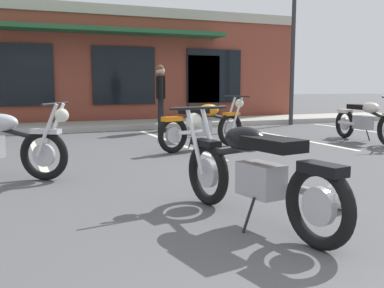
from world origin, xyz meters
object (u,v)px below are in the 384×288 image
at_px(motorcycle_foreground_classic, 253,170).
at_px(parking_lot_lamp_post, 296,18).
at_px(motorcycle_red_sportbike, 366,120).
at_px(motorcycle_silver_naked, 204,124).
at_px(helmet_on_pavement, 337,196).
at_px(person_by_back_row, 161,94).

height_order(motorcycle_foreground_classic, parking_lot_lamp_post, parking_lot_lamp_post).
bearing_deg(motorcycle_red_sportbike, motorcycle_silver_naked, 173.96).
relative_size(motorcycle_foreground_classic, helmet_on_pavement, 8.07).
xyz_separation_m(person_by_back_row, parking_lot_lamp_post, (4.19, 0.31, 2.12)).
bearing_deg(motorcycle_silver_naked, motorcycle_foreground_classic, -108.52).
height_order(motorcycle_foreground_classic, helmet_on_pavement, motorcycle_foreground_classic).
bearing_deg(motorcycle_red_sportbike, helmet_on_pavement, -136.19).
bearing_deg(parking_lot_lamp_post, helmet_on_pavement, -122.49).
distance_m(motorcycle_foreground_classic, helmet_on_pavement, 1.02).
bearing_deg(motorcycle_foreground_classic, parking_lot_lamp_post, 52.88).
height_order(motorcycle_silver_naked, parking_lot_lamp_post, parking_lot_lamp_post).
bearing_deg(motorcycle_foreground_classic, helmet_on_pavement, 3.42).
bearing_deg(person_by_back_row, motorcycle_red_sportbike, -47.05).
relative_size(motorcycle_red_sportbike, helmet_on_pavement, 8.10).
bearing_deg(motorcycle_silver_naked, motorcycle_red_sportbike, -6.04).
bearing_deg(motorcycle_foreground_classic, motorcycle_red_sportbike, 38.09).
xyz_separation_m(person_by_back_row, helmet_on_pavement, (-0.67, -7.34, -0.82)).
height_order(person_by_back_row, parking_lot_lamp_post, parking_lot_lamp_post).
bearing_deg(person_by_back_row, helmet_on_pavement, -95.25).
height_order(motorcycle_red_sportbike, motorcycle_silver_naked, same).
relative_size(motorcycle_silver_naked, helmet_on_pavement, 7.82).
height_order(helmet_on_pavement, parking_lot_lamp_post, parking_lot_lamp_post).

